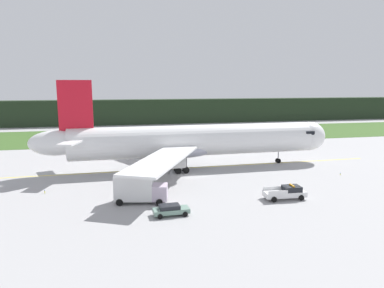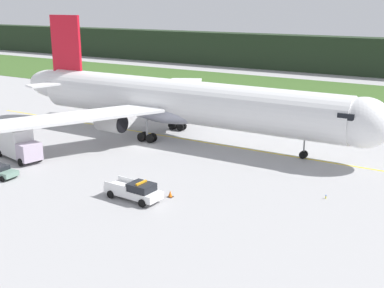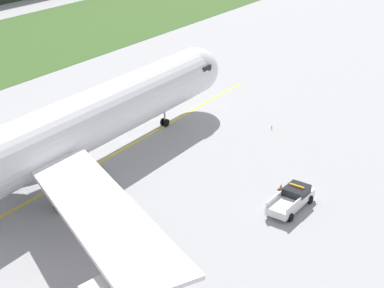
{
  "view_description": "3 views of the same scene",
  "coord_description": "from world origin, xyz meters",
  "views": [
    {
      "loc": [
        -12.27,
        -57.4,
        15.56
      ],
      "look_at": [
        1.45,
        4.57,
        4.76
      ],
      "focal_mm": 33.27,
      "sensor_mm": 36.0,
      "label": 1
    },
    {
      "loc": [
        38.08,
        -48.84,
        17.92
      ],
      "look_at": [
        9.11,
        -2.45,
        2.34
      ],
      "focal_mm": 46.53,
      "sensor_mm": 36.0,
      "label": 2
    },
    {
      "loc": [
        -33.83,
        -33.5,
        27.98
      ],
      "look_at": [
        8.31,
        -5.08,
        4.7
      ],
      "focal_mm": 56.17,
      "sensor_mm": 36.0,
      "label": 3
    }
  ],
  "objects": [
    {
      "name": "taxiway_centerline_main",
      "position": [
        2.27,
        6.08,
        0.0
      ],
      "size": [
        71.95,
        1.27,
        0.01
      ],
      "primitive_type": "cube",
      "rotation": [
        0.0,
        0.0,
        0.01
      ],
      "color": "yellow",
      "rests_on": "ground"
    },
    {
      "name": "distant_tree_line",
      "position": [
        0.0,
        82.46,
        4.74
      ],
      "size": [
        288.0,
        6.84,
        9.47
      ],
      "primitive_type": "cube",
      "color": "#21301E",
      "rests_on": "ground"
    },
    {
      "name": "ground",
      "position": [
        0.0,
        0.0,
        0.0
      ],
      "size": [
        320.0,
        320.0,
        0.0
      ],
      "primitive_type": "plane",
      "color": "#9F9EA0"
    },
    {
      "name": "grass_verge",
      "position": [
        0.0,
        50.0,
        0.02
      ],
      "size": [
        320.0,
        34.41,
        0.04
      ],
      "primitive_type": "cube",
      "color": "#385A24",
      "rests_on": "ground"
    },
    {
      "name": "taxiway_edge_light_east",
      "position": [
        25.58,
        -4.82,
        0.21
      ],
      "size": [
        0.12,
        0.12,
        0.39
      ],
      "color": "yellow",
      "rests_on": "ground"
    },
    {
      "name": "ops_pickup_truck",
      "position": [
        10.38,
        -14.59,
        0.91
      ],
      "size": [
        5.78,
        2.52,
        1.94
      ],
      "color": "white",
      "rests_on": "ground"
    },
    {
      "name": "airliner",
      "position": [
        1.75,
        6.07,
        5.05
      ],
      "size": [
        55.64,
        45.59,
        16.17
      ],
      "color": "white",
      "rests_on": "ground"
    },
    {
      "name": "apron_cone",
      "position": [
        12.82,
        -12.32,
        0.32
      ],
      "size": [
        0.53,
        0.53,
        0.67
      ],
      "color": "black",
      "rests_on": "ground"
    },
    {
      "name": "catering_truck",
      "position": [
        -9.36,
        -11.88,
        1.94
      ],
      "size": [
        7.2,
        3.87,
        3.89
      ],
      "color": "#BFADC4",
      "rests_on": "ground"
    }
  ]
}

